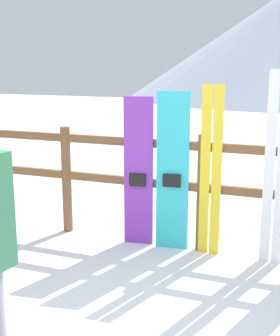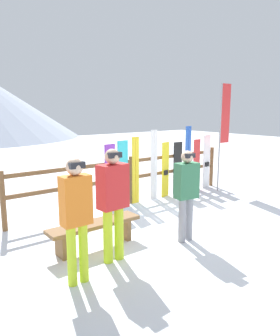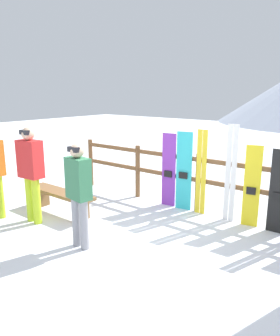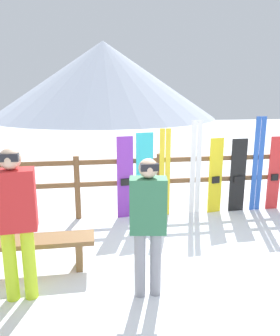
% 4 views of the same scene
% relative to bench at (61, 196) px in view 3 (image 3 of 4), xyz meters
% --- Properties ---
extents(ground_plane, '(40.00, 40.00, 0.00)m').
position_rel_bench_xyz_m(ground_plane, '(1.97, -0.16, -0.32)').
color(ground_plane, white).
extents(fence, '(5.89, 0.10, 1.12)m').
position_rel_bench_xyz_m(fence, '(1.97, 1.66, 0.35)').
color(fence, brown).
rests_on(fence, ground).
extents(bench, '(1.56, 0.36, 0.42)m').
position_rel_bench_xyz_m(bench, '(0.00, 0.00, 0.00)').
color(bench, brown).
rests_on(bench, ground).
extents(person_plaid_green, '(0.41, 0.27, 1.54)m').
position_rel_bench_xyz_m(person_plaid_green, '(1.35, -0.71, 0.58)').
color(person_plaid_green, gray).
rests_on(person_plaid_green, ground).
extents(person_red, '(0.45, 0.27, 1.66)m').
position_rel_bench_xyz_m(person_red, '(-0.02, -0.57, 0.64)').
color(person_red, '#B7D826').
rests_on(person_red, ground).
extents(snowboard_purple, '(0.29, 0.08, 1.45)m').
position_rel_bench_xyz_m(snowboard_purple, '(1.35, 1.60, 0.40)').
color(snowboard_purple, purple).
rests_on(snowboard_purple, ground).
extents(snowboard_cyan, '(0.31, 0.09, 1.51)m').
position_rel_bench_xyz_m(snowboard_cyan, '(1.69, 1.60, 0.43)').
color(snowboard_cyan, '#2DBFCC').
rests_on(snowboard_cyan, ground).
extents(ski_pair_yellow, '(0.19, 0.02, 1.57)m').
position_rel_bench_xyz_m(ski_pair_yellow, '(2.05, 1.61, 0.46)').
color(ski_pair_yellow, yellow).
rests_on(ski_pair_yellow, ground).
extents(ski_pair_white, '(0.20, 0.02, 1.71)m').
position_rel_bench_xyz_m(ski_pair_white, '(2.62, 1.61, 0.53)').
color(ski_pair_white, white).
rests_on(ski_pair_white, ground).
extents(snowboard_yellow, '(0.27, 0.09, 1.39)m').
position_rel_bench_xyz_m(snowboard_yellow, '(3.00, 1.60, 0.37)').
color(snowboard_yellow, yellow).
rests_on(snowboard_yellow, ground).
extents(snowboard_black_stripe, '(0.30, 0.06, 1.37)m').
position_rel_bench_xyz_m(snowboard_black_stripe, '(3.43, 1.60, 0.36)').
color(snowboard_black_stripe, black).
rests_on(snowboard_black_stripe, ground).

